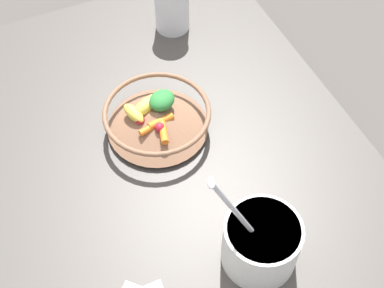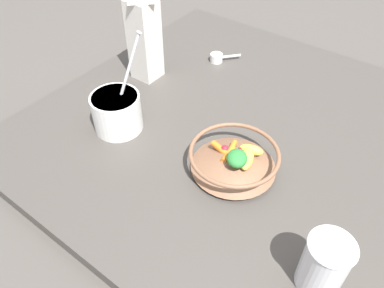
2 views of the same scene
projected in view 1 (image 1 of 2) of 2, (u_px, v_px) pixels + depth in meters
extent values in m
plane|color=#4C4742|center=(102.00, 196.00, 1.03)|extent=(6.00, 6.00, 0.00)
cube|color=#47423D|center=(101.00, 191.00, 1.01)|extent=(1.04, 1.04, 0.04)
cylinder|color=brown|center=(158.00, 128.00, 1.07)|extent=(0.11, 0.11, 0.01)
cone|color=brown|center=(157.00, 119.00, 1.05)|extent=(0.20, 0.20, 0.04)
torus|color=brown|center=(157.00, 112.00, 1.03)|extent=(0.21, 0.21, 0.01)
ellipsoid|color=#EFD64C|center=(134.00, 113.00, 1.04)|extent=(0.04, 0.06, 0.02)
ellipsoid|color=#EFD64C|center=(148.00, 105.00, 1.05)|extent=(0.08, 0.05, 0.03)
cylinder|color=orange|center=(163.00, 131.00, 1.02)|extent=(0.03, 0.06, 0.02)
cylinder|color=orange|center=(161.00, 121.00, 1.03)|extent=(0.05, 0.02, 0.02)
cylinder|color=orange|center=(150.00, 128.00, 1.03)|extent=(0.05, 0.02, 0.01)
sphere|color=red|center=(160.00, 128.00, 1.02)|extent=(0.02, 0.02, 0.02)
sphere|color=red|center=(146.00, 113.00, 1.05)|extent=(0.01, 0.01, 0.01)
sphere|color=red|center=(155.00, 117.00, 1.04)|extent=(0.01, 0.01, 0.01)
sphere|color=red|center=(140.00, 120.00, 1.03)|extent=(0.02, 0.02, 0.02)
ellipsoid|color=#2D7F38|center=(162.00, 100.00, 1.04)|extent=(0.07, 0.07, 0.03)
cylinder|color=white|center=(261.00, 243.00, 0.87)|extent=(0.13, 0.13, 0.10)
cylinder|color=white|center=(264.00, 232.00, 0.84)|extent=(0.12, 0.12, 0.02)
cylinder|color=silver|center=(239.00, 215.00, 0.79)|extent=(0.09, 0.04, 0.20)
ellipsoid|color=silver|center=(211.00, 183.00, 0.71)|extent=(0.02, 0.02, 0.01)
cylinder|color=white|center=(172.00, 5.00, 1.21)|extent=(0.08, 0.08, 0.13)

